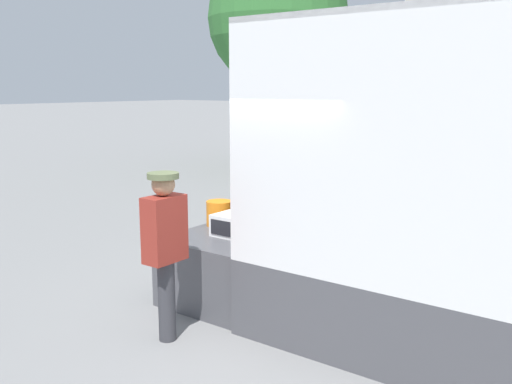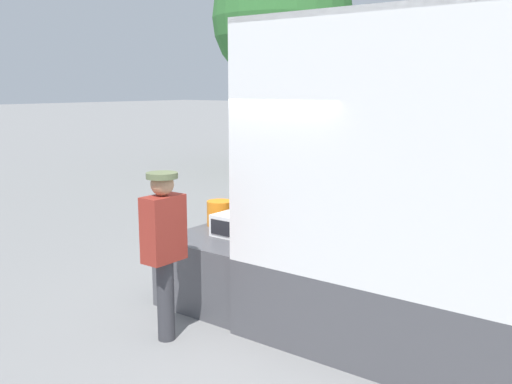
{
  "view_description": "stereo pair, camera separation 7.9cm",
  "coord_description": "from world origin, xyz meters",
  "px_view_note": "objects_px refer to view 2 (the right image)",
  "views": [
    {
      "loc": [
        3.65,
        -5.55,
        2.62
      ],
      "look_at": [
        -0.34,
        -0.2,
        1.38
      ],
      "focal_mm": 40.0,
      "sensor_mm": 36.0,
      "label": 1
    },
    {
      "loc": [
        3.72,
        -5.5,
        2.62
      ],
      "look_at": [
        -0.34,
        -0.2,
        1.38
      ],
      "focal_mm": 40.0,
      "sensor_mm": 36.0,
      "label": 2
    }
  ],
  "objects_px": {
    "worker_person": "(164,238)",
    "street_tree": "(282,19)",
    "portable_generator": "(262,209)",
    "microwave": "(236,225)",
    "orange_bucket": "(220,213)"
  },
  "relations": [
    {
      "from": "portable_generator",
      "to": "street_tree",
      "type": "distance_m",
      "value": 11.89
    },
    {
      "from": "worker_person",
      "to": "portable_generator",
      "type": "bearing_deg",
      "value": 95.5
    },
    {
      "from": "portable_generator",
      "to": "microwave",
      "type": "bearing_deg",
      "value": -83.23
    },
    {
      "from": "worker_person",
      "to": "street_tree",
      "type": "distance_m",
      "value": 13.54
    },
    {
      "from": "microwave",
      "to": "orange_bucket",
      "type": "xyz_separation_m",
      "value": [
        -0.51,
        0.29,
        0.03
      ]
    },
    {
      "from": "worker_person",
      "to": "street_tree",
      "type": "height_order",
      "value": "street_tree"
    },
    {
      "from": "portable_generator",
      "to": "worker_person",
      "type": "relative_size",
      "value": 0.31
    },
    {
      "from": "portable_generator",
      "to": "orange_bucket",
      "type": "bearing_deg",
      "value": -141.27
    },
    {
      "from": "street_tree",
      "to": "worker_person",
      "type": "bearing_deg",
      "value": -60.41
    },
    {
      "from": "portable_generator",
      "to": "orange_bucket",
      "type": "distance_m",
      "value": 0.56
    },
    {
      "from": "worker_person",
      "to": "street_tree",
      "type": "relative_size",
      "value": 0.26
    },
    {
      "from": "portable_generator",
      "to": "worker_person",
      "type": "height_order",
      "value": "worker_person"
    },
    {
      "from": "orange_bucket",
      "to": "street_tree",
      "type": "distance_m",
      "value": 11.96
    },
    {
      "from": "portable_generator",
      "to": "worker_person",
      "type": "xyz_separation_m",
      "value": [
        0.19,
        -1.93,
        0.05
      ]
    },
    {
      "from": "worker_person",
      "to": "street_tree",
      "type": "xyz_separation_m",
      "value": [
        -6.44,
        11.35,
        3.61
      ]
    }
  ]
}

